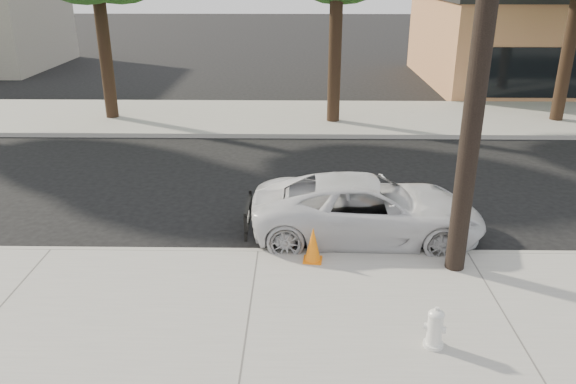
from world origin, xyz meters
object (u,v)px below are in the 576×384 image
(utility_pole, at_px, (487,3))
(police_cruiser, at_px, (367,209))
(fire_hydrant, at_px, (435,329))
(traffic_cone, at_px, (313,245))

(utility_pole, distance_m, police_cruiser, 4.54)
(police_cruiser, height_order, fire_hydrant, police_cruiser)
(police_cruiser, distance_m, fire_hydrant, 3.81)
(fire_hydrant, bearing_deg, traffic_cone, 144.47)
(police_cruiser, bearing_deg, traffic_cone, 139.32)
(utility_pole, bearing_deg, traffic_cone, 175.53)
(police_cruiser, distance_m, traffic_cone, 1.71)
(police_cruiser, height_order, traffic_cone, police_cruiser)
(utility_pole, xyz_separation_m, fire_hydrant, (-0.89, -2.30, -4.26))
(fire_hydrant, height_order, traffic_cone, traffic_cone)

